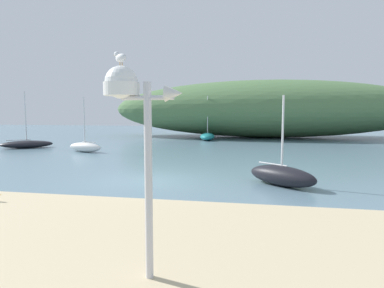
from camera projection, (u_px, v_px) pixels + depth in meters
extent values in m
plane|color=slate|center=(150.00, 180.00, 13.36)|extent=(120.00, 120.00, 0.00)
cube|color=#CCB78E|center=(5.00, 269.00, 5.52)|extent=(44.00, 9.00, 0.20)
ellipsoid|color=#517547|center=(265.00, 109.00, 38.19)|extent=(36.99, 12.51, 6.76)
cylinder|color=silver|center=(149.00, 182.00, 4.90)|extent=(0.12, 0.12, 3.04)
cylinder|color=silver|center=(147.00, 98.00, 4.78)|extent=(0.81, 0.07, 0.07)
cylinder|color=white|center=(122.00, 89.00, 4.85)|extent=(0.54, 0.54, 0.20)
sphere|color=white|center=(121.00, 82.00, 4.84)|extent=(0.50, 0.50, 0.50)
cone|color=silver|center=(174.00, 93.00, 4.70)|extent=(0.26, 0.24, 0.24)
cylinder|color=orange|center=(120.00, 64.00, 4.80)|extent=(0.01, 0.01, 0.05)
cylinder|color=orange|center=(122.00, 64.00, 4.83)|extent=(0.01, 0.01, 0.05)
ellipsoid|color=white|center=(121.00, 58.00, 4.80)|extent=(0.25, 0.21, 0.13)
ellipsoid|color=#9EA0A8|center=(121.00, 56.00, 4.80)|extent=(0.23, 0.18, 0.04)
sphere|color=white|center=(117.00, 54.00, 4.86)|extent=(0.09, 0.09, 0.09)
cone|color=gold|center=(114.00, 55.00, 4.90)|extent=(0.06, 0.05, 0.02)
ellipsoid|color=teal|center=(207.00, 136.00, 34.08)|extent=(1.85, 4.11, 0.77)
cylinder|color=silver|center=(208.00, 116.00, 33.88)|extent=(0.08, 0.08, 4.13)
cylinder|color=silver|center=(208.00, 132.00, 34.64)|extent=(0.21, 1.80, 0.06)
ellipsoid|color=black|center=(27.00, 144.00, 26.14)|extent=(4.05, 3.48, 0.60)
cylinder|color=silver|center=(26.00, 117.00, 25.93)|extent=(0.08, 0.08, 4.16)
cylinder|color=silver|center=(18.00, 140.00, 25.86)|extent=(1.47, 1.07, 0.06)
ellipsoid|color=white|center=(85.00, 147.00, 23.34)|extent=(3.04, 1.64, 0.70)
cylinder|color=silver|center=(84.00, 121.00, 23.17)|extent=(0.08, 0.08, 3.48)
cylinder|color=silver|center=(89.00, 142.00, 23.11)|extent=(1.27, 0.44, 0.06)
ellipsoid|color=black|center=(282.00, 176.00, 12.35)|extent=(2.83, 2.60, 0.77)
cylinder|color=silver|center=(283.00, 134.00, 12.20)|extent=(0.08, 0.08, 2.93)
cylinder|color=silver|center=(272.00, 164.00, 12.65)|extent=(1.04, 0.89, 0.06)
cone|color=gold|center=(1.00, 195.00, 9.43)|extent=(0.07, 0.05, 0.03)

